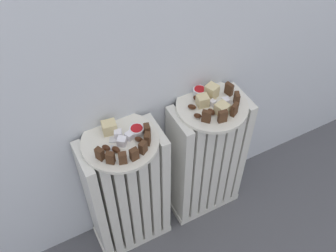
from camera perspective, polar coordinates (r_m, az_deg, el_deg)
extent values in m
cube|color=silver|center=(1.65, -5.20, -14.65)|extent=(0.28, 0.15, 0.03)
cube|color=silver|center=(1.40, -10.58, -11.17)|extent=(0.03, 0.15, 0.53)
cube|color=silver|center=(1.40, -9.03, -10.57)|extent=(0.03, 0.15, 0.53)
cube|color=silver|center=(1.41, -7.50, -9.96)|extent=(0.03, 0.15, 0.53)
cube|color=silver|center=(1.41, -5.98, -9.35)|extent=(0.03, 0.15, 0.53)
cube|color=silver|center=(1.42, -4.47, -8.74)|extent=(0.03, 0.15, 0.53)
cube|color=silver|center=(1.43, -2.99, -8.13)|extent=(0.03, 0.15, 0.53)
cube|color=silver|center=(1.44, -1.54, -7.52)|extent=(0.03, 0.15, 0.53)
cube|color=silver|center=(1.73, 4.89, -10.19)|extent=(0.28, 0.15, 0.03)
cube|color=silver|center=(1.46, 1.51, -6.23)|extent=(0.03, 0.15, 0.53)
cube|color=silver|center=(1.47, 2.89, -5.64)|extent=(0.03, 0.15, 0.53)
cube|color=silver|center=(1.48, 4.24, -5.05)|extent=(0.03, 0.15, 0.53)
cube|color=silver|center=(1.50, 5.57, -4.48)|extent=(0.03, 0.15, 0.53)
cube|color=silver|center=(1.51, 6.86, -3.91)|extent=(0.03, 0.15, 0.53)
cube|color=silver|center=(1.53, 8.13, -3.35)|extent=(0.03, 0.15, 0.53)
cube|color=silver|center=(1.55, 9.37, -2.80)|extent=(0.03, 0.15, 0.53)
cylinder|color=silver|center=(1.19, -6.98, -2.24)|extent=(0.24, 0.24, 0.01)
cylinder|color=silver|center=(1.30, 6.43, 2.90)|extent=(0.24, 0.24, 0.01)
cube|color=#472B19|center=(1.14, -9.89, -4.02)|extent=(0.03, 0.03, 0.04)
cube|color=#472B19|center=(1.12, -8.38, -4.61)|extent=(0.03, 0.03, 0.04)
cube|color=#472B19|center=(1.12, -6.61, -4.64)|extent=(0.03, 0.02, 0.04)
cube|color=#472B19|center=(1.13, -4.93, -4.11)|extent=(0.03, 0.02, 0.04)
cube|color=#472B19|center=(1.14, -3.66, -3.12)|extent=(0.03, 0.03, 0.04)
cube|color=#472B19|center=(1.16, -3.01, -1.87)|extent=(0.03, 0.03, 0.04)
cube|color=#472B19|center=(1.18, -3.06, -0.59)|extent=(0.02, 0.03, 0.04)
cube|color=beige|center=(1.20, -8.53, -0.19)|extent=(0.05, 0.04, 0.04)
cube|color=white|center=(1.17, -6.73, -2.23)|extent=(0.04, 0.04, 0.03)
cube|color=white|center=(1.18, -5.61, -1.43)|extent=(0.03, 0.03, 0.02)
cube|color=white|center=(1.19, -7.28, -1.14)|extent=(0.03, 0.03, 0.02)
ellipsoid|color=#3D1E0F|center=(1.16, -7.58, -3.43)|extent=(0.03, 0.03, 0.02)
ellipsoid|color=#3D1E0F|center=(1.17, -4.29, -1.94)|extent=(0.03, 0.03, 0.02)
ellipsoid|color=#3D1E0F|center=(1.17, -9.00, -3.16)|extent=(0.03, 0.03, 0.02)
cylinder|color=white|center=(1.19, -4.56, -0.69)|extent=(0.04, 0.04, 0.02)
cylinder|color=#B21419|center=(1.19, -4.57, -0.49)|extent=(0.04, 0.04, 0.01)
cube|color=#472B19|center=(1.22, 5.61, 1.40)|extent=(0.03, 0.03, 0.04)
cube|color=#472B19|center=(1.23, 7.96, 1.38)|extent=(0.03, 0.02, 0.04)
cube|color=#472B19|center=(1.26, 9.64, 2.40)|extent=(0.03, 0.03, 0.04)
cube|color=#472B19|center=(1.29, 9.95, 3.93)|extent=(0.02, 0.03, 0.04)
cube|color=#472B19|center=(1.32, 8.86, 5.34)|extent=(0.02, 0.03, 0.04)
cube|color=beige|center=(1.28, 5.06, 3.67)|extent=(0.04, 0.04, 0.04)
cube|color=beige|center=(1.31, 6.38, 5.05)|extent=(0.05, 0.05, 0.05)
cube|color=beige|center=(1.26, 7.88, 2.45)|extent=(0.05, 0.05, 0.04)
cube|color=white|center=(1.30, 8.37, 3.61)|extent=(0.02, 0.02, 0.02)
cube|color=white|center=(1.29, 6.49, 3.38)|extent=(0.02, 0.02, 0.02)
ellipsoid|color=#3D1E0F|center=(1.24, 4.32, 1.49)|extent=(0.03, 0.03, 0.02)
ellipsoid|color=#3D1E0F|center=(1.30, 4.11, 4.07)|extent=(0.02, 0.03, 0.02)
ellipsoid|color=#3D1E0F|center=(1.27, 3.50, 2.80)|extent=(0.03, 0.03, 0.02)
ellipsoid|color=#3D1E0F|center=(1.26, 6.29, 2.06)|extent=(0.02, 0.03, 0.02)
cylinder|color=white|center=(1.32, 4.60, 5.02)|extent=(0.04, 0.04, 0.02)
cylinder|color=#B21419|center=(1.31, 4.62, 5.21)|extent=(0.04, 0.04, 0.01)
cube|color=silver|center=(1.16, -8.25, -3.97)|extent=(0.03, 0.06, 0.00)
cube|color=silver|center=(1.19, -8.04, -1.99)|extent=(0.03, 0.03, 0.00)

